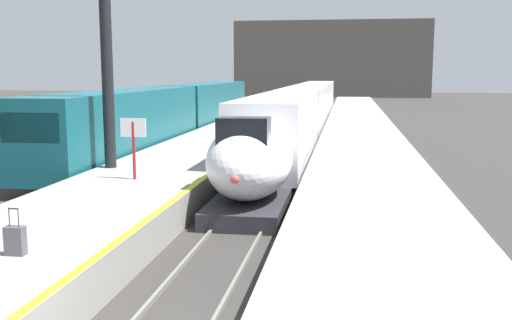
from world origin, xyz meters
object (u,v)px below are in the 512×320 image
object	(u,v)px
station_column_mid	(105,18)
rolling_suitcase	(15,241)
departure_info_board	(133,136)
regional_train_adjacent	(175,111)
highspeed_train_main	(304,109)

from	to	relation	value
station_column_mid	rolling_suitcase	size ratio (longest dim) A/B	9.67
departure_info_board	regional_train_adjacent	bearing A→B (deg)	102.28
regional_train_adjacent	rolling_suitcase	distance (m)	27.39
regional_train_adjacent	station_column_mid	distance (m)	16.98
regional_train_adjacent	station_column_mid	size ratio (longest dim) A/B	3.85
regional_train_adjacent	station_column_mid	world-z (taller)	station_column_mid
station_column_mid	regional_train_adjacent	bearing A→B (deg)	97.74
regional_train_adjacent	rolling_suitcase	bearing A→B (deg)	-80.21
highspeed_train_main	departure_info_board	size ratio (longest dim) A/B	26.34
station_column_mid	departure_info_board	bearing A→B (deg)	-51.18
station_column_mid	rolling_suitcase	xyz separation A→B (m)	(2.45, -10.79, -5.39)
rolling_suitcase	departure_info_board	size ratio (longest dim) A/B	0.46
station_column_mid	departure_info_board	size ratio (longest dim) A/B	4.48
rolling_suitcase	regional_train_adjacent	bearing A→B (deg)	99.79
rolling_suitcase	highspeed_train_main	bearing A→B (deg)	84.03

